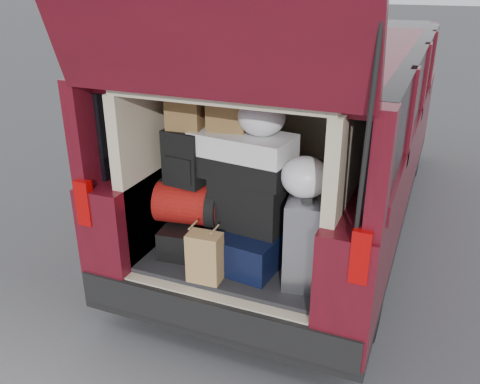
# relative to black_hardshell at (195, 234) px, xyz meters

# --- Properties ---
(ground) EXTENTS (80.00, 80.00, 0.00)m
(ground) POSITION_rel_black_hardshell_xyz_m (0.36, -0.16, -0.65)
(ground) COLOR #3E3E41
(ground) RESTS_ON ground
(minivan) EXTENTS (1.90, 5.35, 2.77)m
(minivan) POSITION_rel_black_hardshell_xyz_m (0.36, 1.69, 0.26)
(minivan) COLOR black
(minivan) RESTS_ON ground
(load_floor) EXTENTS (1.24, 1.05, 0.55)m
(load_floor) POSITION_rel_black_hardshell_xyz_m (0.36, 0.11, -0.38)
(load_floor) COLOR black
(load_floor) RESTS_ON ground
(black_hardshell) EXTENTS (0.42, 0.54, 0.20)m
(black_hardshell) POSITION_rel_black_hardshell_xyz_m (0.00, 0.00, 0.00)
(black_hardshell) COLOR black
(black_hardshell) RESTS_ON load_floor
(navy_hardshell) EXTENTS (0.51, 0.60, 0.24)m
(navy_hardshell) POSITION_rel_black_hardshell_xyz_m (0.43, -0.01, 0.02)
(navy_hardshell) COLOR black
(navy_hardshell) RESTS_ON load_floor
(silver_roller) EXTENTS (0.29, 0.41, 0.57)m
(silver_roller) POSITION_rel_black_hardshell_xyz_m (0.83, -0.09, 0.18)
(silver_roller) COLOR silver
(silver_roller) RESTS_ON load_floor
(kraft_bag) EXTENTS (0.22, 0.14, 0.33)m
(kraft_bag) POSITION_rel_black_hardshell_xyz_m (0.25, -0.35, 0.06)
(kraft_bag) COLOR #A47C4A
(kraft_bag) RESTS_ON load_floor
(red_duffel) EXTENTS (0.48, 0.35, 0.29)m
(red_duffel) POSITION_rel_black_hardshell_xyz_m (-0.02, -0.02, 0.24)
(red_duffel) COLOR #9B140E
(red_duffel) RESTS_ON black_hardshell
(black_soft_case) EXTENTS (0.50, 0.33, 0.34)m
(black_soft_case) POSITION_rel_black_hardshell_xyz_m (0.41, 0.01, 0.31)
(black_soft_case) COLOR black
(black_soft_case) RESTS_ON navy_hardshell
(backpack) EXTENTS (0.28, 0.19, 0.37)m
(backpack) POSITION_rel_black_hardshell_xyz_m (-0.04, -0.03, 0.58)
(backpack) COLOR black
(backpack) RESTS_ON red_duffel
(twotone_duffel) EXTENTS (0.68, 0.41, 0.29)m
(twotone_duffel) POSITION_rel_black_hardshell_xyz_m (0.35, 0.04, 0.63)
(twotone_duffel) COLOR white
(twotone_duffel) RESTS_ON black_soft_case
(grocery_sack_lower) EXTENTS (0.24, 0.20, 0.20)m
(grocery_sack_lower) POSITION_rel_black_hardshell_xyz_m (-0.04, 0.02, 0.87)
(grocery_sack_lower) COLOR olive
(grocery_sack_lower) RESTS_ON backpack
(grocery_sack_upper) EXTENTS (0.28, 0.24, 0.25)m
(grocery_sack_upper) POSITION_rel_black_hardshell_xyz_m (0.23, 0.09, 0.89)
(grocery_sack_upper) COLOR olive
(grocery_sack_upper) RESTS_ON twotone_duffel
(plastic_bag_center) EXTENTS (0.31, 0.29, 0.24)m
(plastic_bag_center) POSITION_rel_black_hardshell_xyz_m (0.47, 0.04, 0.89)
(plastic_bag_center) COLOR white
(plastic_bag_center) RESTS_ON twotone_duffel
(plastic_bag_right) EXTENTS (0.29, 0.27, 0.25)m
(plastic_bag_right) POSITION_rel_black_hardshell_xyz_m (0.80, -0.10, 0.59)
(plastic_bag_right) COLOR white
(plastic_bag_right) RESTS_ON silver_roller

